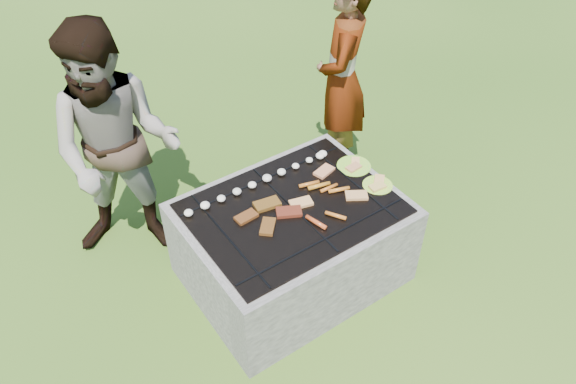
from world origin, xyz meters
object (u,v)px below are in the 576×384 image
Objects in this scene: cook at (342,80)px; bystander at (118,150)px; plate_far at (354,166)px; fire_pit at (292,245)px; plate_near at (378,185)px.

bystander is (-1.71, 0.09, 0.03)m from cook.
plate_far is at bearing 12.68° from cook.
cook is 1.71m from bystander.
fire_pit is 0.81× the size of cook.
plate_far is at bearing 9.84° from fire_pit.
fire_pit is 1.24m from bystander.
plate_near is 1.63m from bystander.
bystander reaches higher than fire_pit.
plate_far is at bearing 90.38° from plate_near.
fire_pit is 0.66m from plate_near.
bystander is at bearing -47.80° from cook.
cook is (0.42, 0.66, 0.19)m from plate_far.
plate_far is 1.50m from bystander.
cook is (0.42, 0.90, 0.19)m from plate_near.
plate_near is 0.15× the size of cook.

